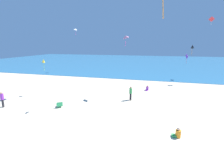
{
  "coord_description": "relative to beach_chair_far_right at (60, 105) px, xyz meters",
  "views": [
    {
      "loc": [
        3.69,
        -7.48,
        6.37
      ],
      "look_at": [
        0.0,
        7.4,
        3.29
      ],
      "focal_mm": 24.24,
      "sensor_mm": 36.0,
      "label": 1
    }
  ],
  "objects": [
    {
      "name": "ground_plane",
      "position": [
        5.05,
        4.63,
        -0.27
      ],
      "size": [
        120.0,
        120.0,
        0.0
      ],
      "primitive_type": "plane",
      "color": "beige"
    },
    {
      "name": "ocean_water",
      "position": [
        5.05,
        44.03,
        -0.25
      ],
      "size": [
        120.0,
        60.0,
        0.05
      ],
      "primitive_type": "cube",
      "color": "teal",
      "rests_on": "ground_plane"
    },
    {
      "name": "beach_chair_far_right",
      "position": [
        0.0,
        0.0,
        0.0
      ],
      "size": [
        0.85,
        0.85,
        0.59
      ],
      "rotation": [
        0.0,
        0.0,
        2.23
      ],
      "color": "#2D9956",
      "rests_on": "ground_plane"
    },
    {
      "name": "person_0",
      "position": [
        10.88,
        -2.55,
        0.0
      ],
      "size": [
        0.59,
        0.36,
        0.75
      ],
      "rotation": [
        0.0,
        0.0,
        3.14
      ],
      "color": "orange",
      "rests_on": "ground_plane"
    },
    {
      "name": "person_2",
      "position": [
        -5.69,
        -1.34,
        0.67
      ],
      "size": [
        0.45,
        0.45,
        1.63
      ],
      "rotation": [
        0.0,
        0.0,
        3.72
      ],
      "color": "black",
      "rests_on": "ground_plane"
    },
    {
      "name": "person_3",
      "position": [
        6.82,
        3.82,
        0.66
      ],
      "size": [
        0.44,
        0.44,
        1.61
      ],
      "rotation": [
        0.0,
        0.0,
        3.73
      ],
      "color": "black",
      "rests_on": "ground_plane"
    },
    {
      "name": "person_4",
      "position": [
        8.63,
        8.12,
        -0.01
      ],
      "size": [
        0.53,
        0.65,
        0.72
      ],
      "rotation": [
        0.0,
        0.0,
        4.24
      ],
      "color": "purple",
      "rests_on": "ground_plane"
    },
    {
      "name": "kite_black",
      "position": [
        15.28,
        13.94,
        5.75
      ],
      "size": [
        0.51,
        0.71,
        1.75
      ],
      "rotation": [
        0.0,
        0.0,
        6.23
      ],
      "color": "black"
    },
    {
      "name": "kite_yellow",
      "position": [
        -4.07,
        3.32,
        4.06
      ],
      "size": [
        0.6,
        0.58,
        1.49
      ],
      "rotation": [
        0.0,
        0.0,
        4.03
      ],
      "color": "yellow"
    },
    {
      "name": "kite_pink",
      "position": [
        5.86,
        5.14,
        6.94
      ],
      "size": [
        0.98,
        0.98,
        1.33
      ],
      "rotation": [
        0.0,
        0.0,
        2.35
      ],
      "color": "pink"
    },
    {
      "name": "kite_white",
      "position": [
        -7.88,
        19.76,
        9.41
      ],
      "size": [
        0.84,
        0.93,
        1.71
      ],
      "rotation": [
        0.0,
        0.0,
        1.2
      ],
      "color": "white"
    },
    {
      "name": "kite_purple",
      "position": [
        15.26,
        16.97,
        3.91
      ],
      "size": [
        0.25,
        0.96,
        1.85
      ],
      "rotation": [
        0.0,
        0.0,
        5.14
      ],
      "color": "purple"
    },
    {
      "name": "kite_red",
      "position": [
        18.07,
        15.59,
        10.01
      ],
      "size": [
        0.87,
        0.36,
        1.25
      ],
      "rotation": [
        0.0,
        0.0,
        2.61
      ],
      "color": "red"
    }
  ]
}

